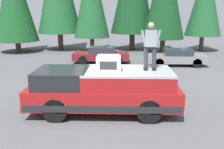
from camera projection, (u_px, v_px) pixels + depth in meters
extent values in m
plane|color=#565659|center=(103.00, 111.00, 9.77)|extent=(90.00, 90.00, 0.00)
cube|color=maroon|center=(104.00, 95.00, 9.44)|extent=(2.00, 5.50, 0.70)
cube|color=#232326|center=(104.00, 100.00, 9.48)|extent=(2.01, 5.39, 0.24)
cube|color=black|center=(62.00, 77.00, 9.32)|extent=(1.84, 1.87, 0.60)
cube|color=maroon|center=(128.00, 79.00, 9.26)|extent=(1.92, 3.19, 0.52)
cube|color=#A8AAAF|center=(128.00, 71.00, 9.19)|extent=(1.94, 3.19, 0.08)
cube|color=#232326|center=(32.00, 101.00, 9.58)|extent=(1.96, 0.16, 0.20)
cube|color=#B2B5BA|center=(176.00, 102.00, 9.42)|extent=(1.96, 0.16, 0.20)
cylinder|color=black|center=(56.00, 110.00, 8.73)|extent=(0.30, 0.84, 0.84)
cylinder|color=black|center=(66.00, 94.00, 10.37)|extent=(0.30, 0.84, 0.84)
cylinder|color=black|center=(149.00, 111.00, 8.63)|extent=(0.30, 0.84, 0.84)
cylinder|color=black|center=(144.00, 95.00, 10.28)|extent=(0.30, 0.84, 0.84)
cube|color=white|center=(109.00, 64.00, 8.97)|extent=(0.64, 0.84, 0.52)
cube|color=#2D2D30|center=(108.00, 66.00, 8.66)|extent=(0.01, 0.59, 0.29)
cube|color=#99999E|center=(109.00, 56.00, 8.90)|extent=(0.58, 0.76, 0.04)
cylinder|color=#333338|center=(154.00, 58.00, 9.09)|extent=(0.15, 0.15, 0.84)
cube|color=black|center=(154.00, 69.00, 9.14)|extent=(0.26, 0.11, 0.08)
cylinder|color=#333338|center=(146.00, 58.00, 9.10)|extent=(0.15, 0.15, 0.84)
cube|color=black|center=(146.00, 69.00, 9.15)|extent=(0.26, 0.11, 0.08)
cube|color=#9399A3|center=(151.00, 38.00, 8.92)|extent=(0.24, 0.40, 0.58)
sphere|color=tan|center=(151.00, 25.00, 8.81)|extent=(0.22, 0.22, 0.22)
cylinder|color=#9399A3|center=(158.00, 39.00, 8.89)|extent=(0.09, 0.23, 0.58)
cylinder|color=#9399A3|center=(144.00, 38.00, 8.90)|extent=(0.09, 0.23, 0.58)
cube|color=gray|center=(176.00, 58.00, 17.84)|extent=(1.64, 4.10, 0.50)
cube|color=#282D38|center=(178.00, 52.00, 17.72)|extent=(1.31, 1.89, 0.42)
cylinder|color=black|center=(159.00, 63.00, 17.22)|extent=(0.20, 0.62, 0.62)
cylinder|color=black|center=(156.00, 59.00, 18.62)|extent=(0.20, 0.62, 0.62)
cylinder|color=black|center=(197.00, 63.00, 17.14)|extent=(0.20, 0.62, 0.62)
cylinder|color=black|center=(191.00, 59.00, 18.54)|extent=(0.20, 0.62, 0.62)
cube|color=maroon|center=(101.00, 56.00, 18.82)|extent=(1.64, 4.10, 0.50)
cube|color=#282D38|center=(102.00, 50.00, 18.70)|extent=(1.31, 1.89, 0.42)
cylinder|color=black|center=(83.00, 60.00, 18.20)|extent=(0.20, 0.62, 0.62)
cylinder|color=black|center=(85.00, 57.00, 19.60)|extent=(0.20, 0.62, 0.62)
cylinder|color=black|center=(118.00, 60.00, 18.12)|extent=(0.20, 0.62, 0.62)
cylinder|color=black|center=(118.00, 57.00, 19.52)|extent=(0.20, 0.62, 0.62)
cylinder|color=#4C3826|center=(201.00, 43.00, 24.39)|extent=(0.40, 0.40, 1.45)
cylinder|color=#4C3826|center=(162.00, 46.00, 23.03)|extent=(0.44, 0.44, 1.34)
cylinder|color=#4C3826|center=(132.00, 41.00, 25.12)|extent=(0.50, 0.50, 1.64)
cylinder|color=#4C3826|center=(92.00, 44.00, 23.95)|extent=(0.39, 0.39, 1.34)
cylinder|color=#4C3826|center=(61.00, 41.00, 25.06)|extent=(0.50, 0.50, 1.66)
cylinder|color=#4C3826|center=(18.00, 47.00, 23.73)|extent=(0.47, 0.47, 1.02)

